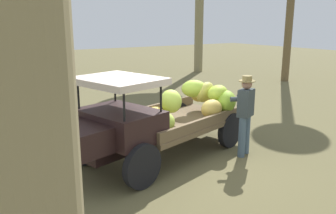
% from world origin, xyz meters
% --- Properties ---
extents(ground_plane, '(60.00, 60.00, 0.00)m').
position_xyz_m(ground_plane, '(0.00, 0.00, 0.00)').
color(ground_plane, brown).
extents(truck, '(4.66, 2.67, 1.85)m').
position_xyz_m(truck, '(0.06, -0.14, 0.89)').
color(truck, black).
rests_on(truck, ground).
extents(farmer, '(0.56, 0.53, 1.74)m').
position_xyz_m(farmer, '(-1.63, 0.68, 0.99)').
color(farmer, '#455A6D').
rests_on(farmer, ground).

